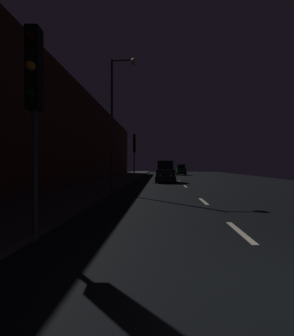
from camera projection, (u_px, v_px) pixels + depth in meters
ground at (179, 181)px, 28.10m from camera, size 26.79×84.00×0.02m
sidewalk_left at (115, 180)px, 28.47m from camera, size 4.40×84.00×0.15m
building_facade_left at (82, 137)px, 25.07m from camera, size 0.80×63.00×9.17m
lane_centerline at (184, 185)px, 22.81m from camera, size 0.16×39.36×0.01m
traffic_light_far_left at (134, 147)px, 27.34m from camera, size 0.36×0.48×5.06m
traffic_light_near_left at (34, 86)px, 5.87m from camera, size 0.33×0.47×4.92m
streetlamp_overhead at (118, 106)px, 15.79m from camera, size 1.70×0.44×8.38m
car_approaching_headlights at (165, 172)px, 26.11m from camera, size 2.03×4.39×2.21m
car_distant_taillights at (181, 170)px, 45.44m from camera, size 1.76×3.80×1.92m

